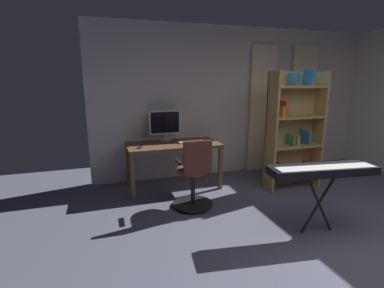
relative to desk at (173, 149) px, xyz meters
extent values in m
cube|color=silver|center=(-1.39, -0.51, 0.68)|extent=(5.36, 0.10, 2.65)
cube|color=beige|center=(-2.73, -0.40, 0.53)|extent=(0.54, 0.06, 2.35)
cube|color=beige|center=(-1.83, -0.40, 0.53)|extent=(0.50, 0.06, 2.35)
cube|color=brown|center=(0.00, 0.00, 0.07)|extent=(1.47, 0.72, 0.04)
cube|color=brown|center=(-0.69, 0.32, -0.30)|extent=(0.06, 0.06, 0.70)
cube|color=brown|center=(0.69, 0.32, -0.30)|extent=(0.06, 0.06, 0.70)
cube|color=brown|center=(-0.69, -0.32, -0.30)|extent=(0.06, 0.06, 0.70)
cube|color=brown|center=(0.69, -0.32, -0.30)|extent=(0.06, 0.06, 0.70)
cylinder|color=black|center=(-0.07, 0.82, -0.61)|extent=(0.56, 0.56, 0.02)
sphere|color=black|center=(-0.33, 0.82, -0.62)|extent=(0.05, 0.05, 0.05)
sphere|color=black|center=(-0.15, 0.57, -0.62)|extent=(0.05, 0.05, 0.05)
sphere|color=black|center=(0.14, 0.66, -0.62)|extent=(0.05, 0.05, 0.05)
sphere|color=black|center=(0.14, 0.97, -0.62)|extent=(0.05, 0.05, 0.05)
sphere|color=black|center=(-0.15, 1.06, -0.62)|extent=(0.05, 0.05, 0.05)
cylinder|color=black|center=(-0.07, 0.82, -0.37)|extent=(0.06, 0.06, 0.47)
cylinder|color=brown|center=(-0.07, 0.82, -0.11)|extent=(0.44, 0.44, 0.05)
cube|color=#55291F|center=(-0.07, 1.02, 0.12)|extent=(0.37, 0.05, 0.42)
cube|color=black|center=(0.13, 0.81, 0.02)|extent=(0.04, 0.24, 0.03)
cube|color=black|center=(-0.27, 0.82, 0.02)|extent=(0.04, 0.24, 0.03)
cylinder|color=silver|center=(0.07, -0.24, 0.10)|extent=(0.18, 0.18, 0.01)
cylinder|color=silver|center=(0.07, -0.24, 0.15)|extent=(0.04, 0.04, 0.10)
cube|color=silver|center=(0.07, -0.24, 0.40)|extent=(0.51, 0.03, 0.39)
cube|color=black|center=(0.07, -0.23, 0.40)|extent=(0.47, 0.01, 0.35)
cube|color=silver|center=(-0.29, 0.04, 0.10)|extent=(0.42, 0.14, 0.02)
ellipsoid|color=silver|center=(-0.57, -0.24, 0.11)|extent=(0.06, 0.10, 0.04)
cube|color=#232328|center=(0.55, 0.14, 0.10)|extent=(0.12, 0.16, 0.01)
cube|color=tan|center=(-2.29, 0.60, 0.28)|extent=(0.04, 0.30, 1.86)
cube|color=tan|center=(-1.41, 0.60, 0.28)|extent=(0.04, 0.30, 1.86)
cube|color=tan|center=(-1.85, 0.47, 0.28)|extent=(0.92, 0.04, 1.86)
cube|color=tan|center=(-1.85, 0.60, -0.41)|extent=(0.84, 0.30, 0.04)
cube|color=tan|center=(-1.85, 0.60, 0.05)|extent=(0.84, 0.30, 0.04)
cube|color=tan|center=(-1.85, 0.60, 0.52)|extent=(0.84, 0.30, 0.04)
cube|color=tan|center=(-1.85, 0.60, 0.98)|extent=(0.84, 0.30, 0.04)
cube|color=#CA3934|center=(-2.15, 0.60, -0.32)|extent=(0.05, 0.22, 0.15)
cube|color=#3E8A55|center=(-1.77, 0.60, 0.15)|extent=(0.05, 0.20, 0.17)
cube|color=#BD4B33|center=(-1.59, 0.60, 0.61)|extent=(0.05, 0.23, 0.15)
cube|color=#3E84BE|center=(-2.04, 0.60, 1.12)|extent=(0.07, 0.21, 0.23)
cube|color=yellow|center=(-1.47, 0.60, -0.32)|extent=(0.03, 0.25, 0.14)
cube|color=#3178BD|center=(-2.04, 0.60, 0.18)|extent=(0.03, 0.26, 0.22)
cube|color=#D54135|center=(-1.57, 0.60, 0.65)|extent=(0.04, 0.26, 0.24)
cube|color=#2678C6|center=(-1.73, 0.60, 1.09)|extent=(0.06, 0.26, 0.19)
cube|color=#D53F3C|center=(-1.55, 0.60, -0.29)|extent=(0.03, 0.26, 0.21)
cube|color=orange|center=(-1.86, 0.60, 0.15)|extent=(0.05, 0.18, 0.16)
cube|color=gold|center=(-1.55, 0.60, 0.62)|extent=(0.06, 0.24, 0.16)
cylinder|color=black|center=(-1.23, 1.91, -0.29)|extent=(0.40, 0.08, 0.72)
cylinder|color=black|center=(-1.23, 1.91, -0.29)|extent=(0.40, 0.08, 0.72)
cube|color=black|center=(-1.23, 1.91, 0.11)|extent=(1.25, 0.48, 0.09)
cube|color=white|center=(-1.23, 1.97, 0.16)|extent=(1.13, 0.33, 0.01)
camera|label=1|loc=(1.10, 4.39, 1.12)|focal=27.04mm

